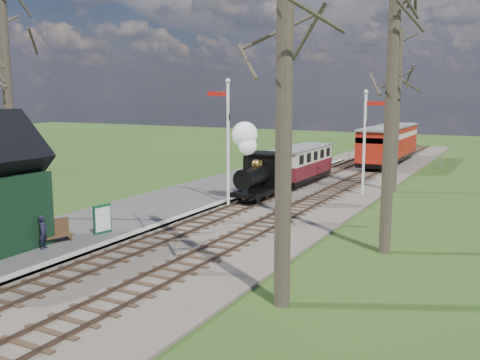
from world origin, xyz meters
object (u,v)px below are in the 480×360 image
object	(u,v)px
bench	(51,232)
person	(43,232)
semaphore_near	(227,133)
coach	(302,163)
sign_board	(102,219)
locomotive	(258,166)
semaphore_far	(366,135)
red_carriage_a	(380,147)
red_carriage_b	(396,141)

from	to	relation	value
bench	person	xyz separation A→B (m)	(0.37, -0.69, 0.21)
semaphore_near	coach	bearing A→B (deg)	84.44
semaphore_near	sign_board	bearing A→B (deg)	-101.21
coach	bench	xyz separation A→B (m)	(-2.94, -16.94, -0.79)
semaphore_near	sign_board	distance (m)	7.87
coach	person	xyz separation A→B (m)	(-2.57, -17.63, -0.57)
person	locomotive	bearing A→B (deg)	-36.39
coach	semaphore_far	bearing A→B (deg)	-23.52
semaphore_far	red_carriage_a	world-z (taller)	semaphore_far
bench	locomotive	bearing A→B (deg)	74.96
red_carriage_b	bench	distance (m)	32.00
semaphore_near	locomotive	distance (m)	2.66
sign_board	bench	bearing A→B (deg)	-111.94
coach	person	distance (m)	17.82
person	semaphore_near	bearing A→B (deg)	-34.42
locomotive	red_carriage_b	distance (m)	20.78
coach	sign_board	xyz separation A→B (m)	(-2.20, -15.10, -0.60)
red_carriage_b	bench	size ratio (longest dim) A/B	3.89
red_carriage_a	sign_board	distance (m)	24.65
semaphore_near	red_carriage_b	bearing A→B (deg)	81.47
sign_board	bench	size ratio (longest dim) A/B	0.76
red_carriage_b	semaphore_far	bearing A→B (deg)	-83.85
semaphore_near	bench	size ratio (longest dim) A/B	4.19
red_carriage_a	bench	bearing A→B (deg)	-102.02
coach	red_carriage_a	world-z (taller)	red_carriage_a
red_carriage_b	red_carriage_a	bearing A→B (deg)	-90.00
locomotive	bench	bearing A→B (deg)	-105.04
semaphore_near	red_carriage_a	size ratio (longest dim) A/B	1.08
semaphore_far	sign_board	distance (m)	14.97
red_carriage_b	bench	world-z (taller)	red_carriage_b
sign_board	semaphore_far	bearing A→B (deg)	63.54
sign_board	red_carriage_a	bearing A→B (deg)	78.77
sign_board	bench	world-z (taller)	sign_board
semaphore_near	sign_board	world-z (taller)	semaphore_near
locomotive	sign_board	size ratio (longest dim) A/B	3.53
sign_board	bench	distance (m)	1.99
red_carriage_a	red_carriage_b	distance (m)	5.50
coach	red_carriage_b	xyz separation A→B (m)	(2.60, 14.56, 0.30)
locomotive	person	xyz separation A→B (m)	(-2.55, -11.57, -1.06)
semaphore_near	red_carriage_b	xyz separation A→B (m)	(3.37, 22.46, -1.95)
semaphore_near	person	xyz separation A→B (m)	(-1.80, -9.72, -2.83)
semaphore_far	sign_board	world-z (taller)	semaphore_far
semaphore_near	coach	xyz separation A→B (m)	(0.77, 7.90, -2.25)
red_carriage_a	person	xyz separation A→B (m)	(-5.17, -26.69, -0.87)
locomotive	red_carriage_b	world-z (taller)	locomotive
locomotive	bench	world-z (taller)	locomotive
red_carriage_a	locomotive	bearing A→B (deg)	-99.80
coach	red_carriage_a	xyz separation A→B (m)	(2.60, 9.06, 0.30)
locomotive	red_carriage_b	xyz separation A→B (m)	(2.61, 20.62, -0.19)
coach	red_carriage_a	bearing A→B (deg)	73.99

